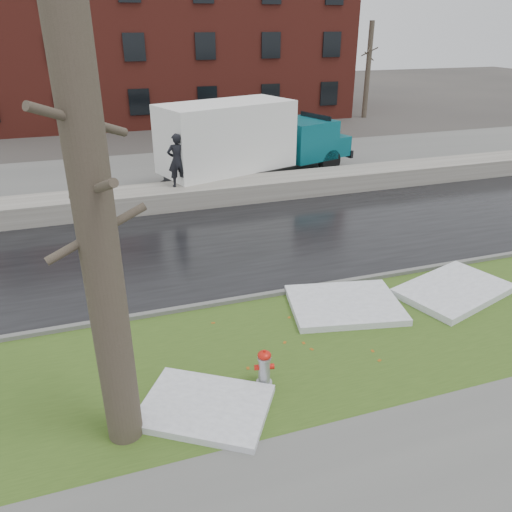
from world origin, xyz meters
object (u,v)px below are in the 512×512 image
object	(u,v)px
fire_hydrant	(264,366)
tree	(98,238)
box_truck	(248,140)
worker	(177,160)

from	to	relation	value
fire_hydrant	tree	xyz separation A→B (m)	(-2.62, -0.45, 3.14)
fire_hydrant	box_truck	bearing A→B (deg)	85.24
fire_hydrant	box_truck	size ratio (longest dim) A/B	0.08
box_truck	worker	size ratio (longest dim) A/B	5.28
tree	box_truck	size ratio (longest dim) A/B	0.68
fire_hydrant	worker	distance (m)	10.97
fire_hydrant	box_truck	distance (m)	13.65
tree	box_truck	distance (m)	15.05
tree	worker	world-z (taller)	tree
fire_hydrant	tree	distance (m)	4.12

